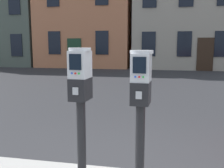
# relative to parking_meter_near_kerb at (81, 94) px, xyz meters

# --- Properties ---
(parking_meter_near_kerb) EXTENTS (0.23, 0.26, 1.45)m
(parking_meter_near_kerb) POSITION_rel_parking_meter_near_kerb_xyz_m (0.00, 0.00, 0.00)
(parking_meter_near_kerb) COLOR black
(parking_meter_near_kerb) RESTS_ON sidewalk_slab
(parking_meter_twin_adjacent) EXTENTS (0.23, 0.26, 1.42)m
(parking_meter_twin_adjacent) POSITION_rel_parking_meter_near_kerb_xyz_m (0.59, -0.00, -0.02)
(parking_meter_twin_adjacent) COLOR black
(parking_meter_twin_adjacent) RESTS_ON sidewalk_slab
(townhouse_brownstone) EXTENTS (6.80, 5.93, 9.31)m
(townhouse_brownstone) POSITION_rel_parking_meter_near_kerb_xyz_m (2.15, 17.56, 3.52)
(townhouse_brownstone) COLOR #9E9384
(townhouse_brownstone) RESTS_ON ground_plane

